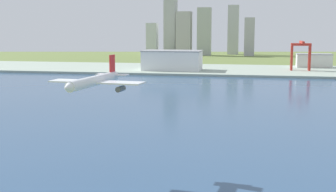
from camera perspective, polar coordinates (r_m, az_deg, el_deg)
name	(u,v)px	position (r m, az deg, el deg)	size (l,w,h in m)	color
ground_plane	(206,92)	(367.29, 4.70, 0.45)	(2400.00, 2400.00, 0.00)	olive
water_bay	(196,104)	(308.39, 3.47, -1.05)	(840.00, 360.00, 0.15)	#2D4C70
industrial_pier	(223,70)	(555.24, 6.88, 3.25)	(840.00, 140.00, 2.50)	#97A798
airplane_landing	(94,81)	(152.78, -9.14, 1.82)	(32.71, 37.17, 11.07)	silver
port_crane_red	(301,49)	(548.99, 16.18, 5.59)	(22.29, 37.70, 33.88)	#B72D23
warehouse_main	(172,60)	(535.31, 0.53, 4.47)	(67.60, 38.42, 22.77)	white
warehouse_annex	(314,60)	(600.99, 17.65, 4.23)	(42.76, 22.92, 16.92)	silver
distant_skyline	(190,29)	(888.32, 2.78, 8.33)	(206.27, 62.59, 136.35)	silver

